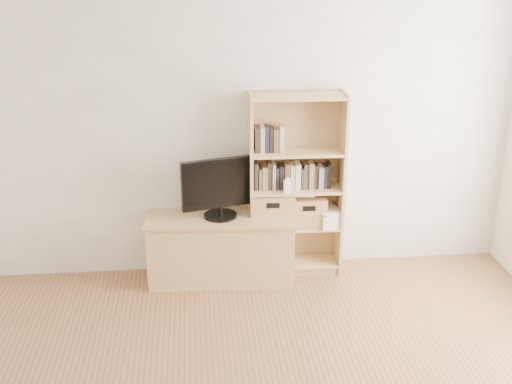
{
  "coord_description": "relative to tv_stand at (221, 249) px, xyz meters",
  "views": [
    {
      "loc": [
        -0.5,
        -2.71,
        2.75
      ],
      "look_at": [
        -0.04,
        1.9,
        0.94
      ],
      "focal_mm": 45.0,
      "sensor_mm": 36.0,
      "label": 1
    }
  ],
  "objects": [
    {
      "name": "back_wall",
      "position": [
        0.31,
        0.23,
        1.02
      ],
      "size": [
        4.5,
        0.02,
        2.6
      ],
      "primitive_type": "cube",
      "color": "beige",
      "rests_on": "floor"
    },
    {
      "name": "tv_stand",
      "position": [
        0.0,
        0.0,
        0.0
      ],
      "size": [
        1.25,
        0.54,
        0.56
      ],
      "primitive_type": "cube",
      "rotation": [
        0.0,
        0.0,
        -0.06
      ],
      "color": "tan",
      "rests_on": "floor"
    },
    {
      "name": "bookshelf",
      "position": [
        0.66,
        0.09,
        0.53
      ],
      "size": [
        0.81,
        0.31,
        1.61
      ],
      "primitive_type": "cube",
      "rotation": [
        0.0,
        0.0,
        -0.03
      ],
      "color": "tan",
      "rests_on": "floor"
    },
    {
      "name": "television",
      "position": [
        0.0,
        0.0,
        0.56
      ],
      "size": [
        0.65,
        0.21,
        0.52
      ],
      "primitive_type": "cube",
      "rotation": [
        0.0,
        0.0,
        0.25
      ],
      "color": "black",
      "rests_on": "tv_stand"
    },
    {
      "name": "books_row_mid",
      "position": [
        0.66,
        0.1,
        0.63
      ],
      "size": [
        0.89,
        0.18,
        0.24
      ],
      "primitive_type": "cube",
      "rotation": [
        0.0,
        0.0,
        -0.0
      ],
      "color": "#36302C",
      "rests_on": "bookshelf"
    },
    {
      "name": "books_row_upper",
      "position": [
        0.48,
        0.11,
        0.94
      ],
      "size": [
        0.38,
        0.17,
        0.2
      ],
      "primitive_type": "cube",
      "rotation": [
        0.0,
        0.0,
        -0.08
      ],
      "color": "#36302C",
      "rests_on": "bookshelf"
    },
    {
      "name": "baby_monitor",
      "position": [
        0.57,
        -0.0,
        0.56
      ],
      "size": [
        0.06,
        0.04,
        0.11
      ],
      "primitive_type": "cube",
      "rotation": [
        0.0,
        0.0,
        0.07
      ],
      "color": "white",
      "rests_on": "bookshelf"
    },
    {
      "name": "basket_left",
      "position": [
        0.44,
        0.09,
        0.32
      ],
      "size": [
        0.38,
        0.31,
        0.31
      ],
      "primitive_type": "cube",
      "rotation": [
        0.0,
        0.0,
        -0.02
      ],
      "color": "#AC814D",
      "rests_on": "bookshelf"
    },
    {
      "name": "basket_right",
      "position": [
        0.76,
        0.08,
        0.3
      ],
      "size": [
        0.33,
        0.28,
        0.26
      ],
      "primitive_type": "cube",
      "rotation": [
        0.0,
        0.0,
        -0.05
      ],
      "color": "#AC814D",
      "rests_on": "bookshelf"
    },
    {
      "name": "laptop",
      "position": [
        0.63,
        0.07,
        0.49
      ],
      "size": [
        0.37,
        0.28,
        0.03
      ],
      "primitive_type": "cube",
      "rotation": [
        0.0,
        0.0,
        -0.13
      ],
      "color": "silver",
      "rests_on": "basket_left"
    },
    {
      "name": "magazine_stack",
      "position": [
        0.94,
        0.07,
        0.23
      ],
      "size": [
        0.25,
        0.31,
        0.13
      ],
      "primitive_type": "cube",
      "rotation": [
        0.0,
        0.0,
        0.23
      ],
      "color": "beige",
      "rests_on": "bookshelf"
    }
  ]
}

